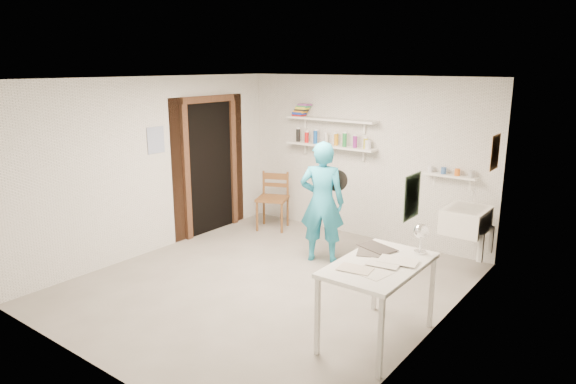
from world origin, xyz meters
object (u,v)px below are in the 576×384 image
Objects in this scene: wooden_chair at (272,199)px; work_table at (378,302)px; belfast_sink at (466,220)px; desk_lamp at (421,231)px; wall_clock at (337,180)px; man at (322,202)px.

work_table is (2.92, -2.08, -0.10)m from wooden_chair.
desk_lamp is at bearing -87.04° from belfast_sink.
wall_clock is 1.97× the size of desk_lamp.
belfast_sink is at bearing 86.98° from work_table.
man is 1.99m from desk_lamp.
desk_lamp is at bearing 127.07° from man.
wooden_chair is (-1.47, 0.48, -0.58)m from wall_clock.
wall_clock is (0.09, 0.20, 0.27)m from man.
wooden_chair is 6.72× the size of desk_lamp.
work_table is at bearing -93.02° from belfast_sink.
wooden_chair is at bearing 152.69° from desk_lamp.
man is at bearing -139.52° from wall_clock.
belfast_sink is at bearing 92.96° from desk_lamp.
work_table is at bearing 113.09° from man.
wooden_chair is at bearing 144.59° from work_table.
desk_lamp reaches higher than work_table.
belfast_sink is 3.04m from wooden_chair.
man is at bearing 151.83° from desk_lamp.
belfast_sink is 0.51× the size of work_table.
belfast_sink is 2.11m from work_table.
wall_clock reaches higher than belfast_sink.
desk_lamp reaches higher than wooden_chair.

